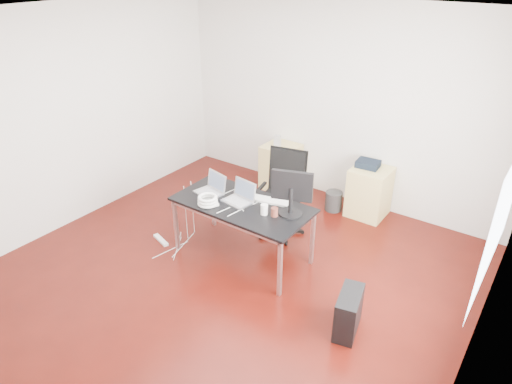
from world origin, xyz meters
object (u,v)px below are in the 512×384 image
Objects in this scene: office_chair at (283,189)px; filing_cabinet_left at (281,167)px; desk at (242,208)px; pc_tower at (348,313)px; filing_cabinet_right at (369,192)px.

office_chair is 1.27m from filing_cabinet_left.
desk is at bearing -107.50° from office_chair.
desk is 1.48× the size of office_chair.
pc_tower is at bearing -50.71° from office_chair.
pc_tower is (1.50, -1.18, -0.39)m from office_chair.
pc_tower is at bearing -71.46° from filing_cabinet_right.
filing_cabinet_right is at bearing 41.36° from office_chair.
filing_cabinet_left is at bearing 121.79° from pc_tower.
filing_cabinet_right is at bearing 0.00° from filing_cabinet_left.
desk reaches higher than filing_cabinet_right.
filing_cabinet_right is (1.45, 0.00, 0.00)m from filing_cabinet_left.
desk is 2.29× the size of filing_cabinet_left.
desk is 2.02m from filing_cabinet_right.
office_chair is 2.40× the size of pc_tower.
office_chair is at bearing 85.03° from desk.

